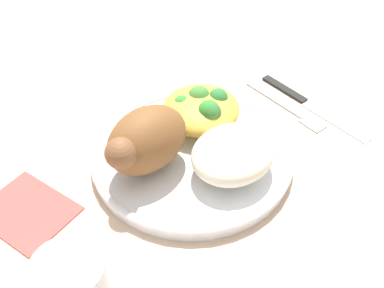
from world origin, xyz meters
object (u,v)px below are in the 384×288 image
Objects in this scene: rice_pile at (233,154)px; knife at (304,101)px; fork at (288,107)px; plate at (192,155)px; roasted_chicken at (145,141)px; napkin at (27,211)px; mac_cheese_with_broccoli at (201,109)px.

rice_pile reaches higher than knife.
fork is 0.75× the size of knife.
roasted_chicken reaches higher than plate.
roasted_chicken reaches higher than knife.
plate is 2.48× the size of napkin.
mac_cheese_with_broccoli reaches higher than fork.
mac_cheese_with_broccoli is 1.01× the size of napkin.
roasted_chicken reaches higher than rice_pile.
knife is (-0.26, 0.04, -0.06)m from roasted_chicken.
mac_cheese_with_broccoli is (-0.05, -0.03, 0.03)m from plate.
mac_cheese_with_broccoli is at bearing -20.21° from knife.
napkin is (0.37, -0.09, -0.00)m from fork.
roasted_chicken is 0.10m from rice_pile.
plate reaches higher than knife.
fork is 0.03m from knife.
roasted_chicken is 1.12× the size of napkin.
mac_cheese_with_broccoli is 0.14m from fork.
fork is at bearing 173.76° from plate.
rice_pile is (-0.07, 0.07, -0.02)m from roasted_chicken.
plate is 0.21m from napkin.
plate is at bearing -6.24° from fork.
plate is at bearing -7.31° from knife.
plate is 2.22× the size of roasted_chicken.
rice_pile is at bearing 8.88° from knife.
fork is at bearing -13.58° from knife.
fork is (-0.17, 0.02, -0.01)m from plate.
napkin is (0.24, -0.04, -0.04)m from mac_cheese_with_broccoli.
roasted_chicken is at bearing -9.05° from fork.
roasted_chicken is 0.80× the size of fork.
knife is 1.87× the size of napkin.
plate is at bearing -77.66° from rice_pile.
mac_cheese_with_broccoli is 0.17m from knife.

